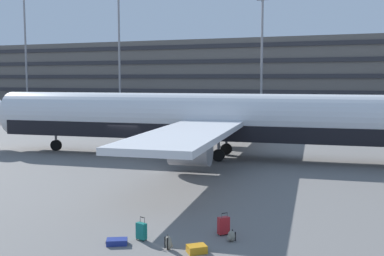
% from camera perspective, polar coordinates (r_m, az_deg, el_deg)
% --- Properties ---
extents(ground_plane, '(600.00, 600.00, 0.00)m').
position_cam_1_polar(ground_plane, '(37.26, -7.65, -3.34)').
color(ground_plane, slate).
extents(terminal_structure, '(162.59, 18.94, 12.87)m').
position_cam_1_polar(terminal_structure, '(88.11, 9.64, 6.21)').
color(terminal_structure, '#605B56').
rests_on(terminal_structure, ground_plane).
extents(airliner, '(39.99, 32.47, 10.38)m').
position_cam_1_polar(airliner, '(35.75, 2.29, 1.02)').
color(airliner, silver).
rests_on(airliner, ground_plane).
extents(light_mast_far_left, '(1.80, 0.50, 25.55)m').
position_cam_1_polar(light_mast_far_left, '(95.75, -19.67, 10.77)').
color(light_mast_far_left, gray).
rests_on(light_mast_far_left, ground_plane).
extents(light_mast_left, '(1.80, 0.50, 23.49)m').
position_cam_1_polar(light_mast_left, '(83.90, -8.88, 11.04)').
color(light_mast_left, gray).
rests_on(light_mast_left, ground_plane).
extents(light_mast_center_left, '(1.80, 0.50, 18.76)m').
position_cam_1_polar(light_mast_center_left, '(74.40, 8.51, 9.81)').
color(light_mast_center_left, gray).
rests_on(light_mast_center_left, ground_plane).
extents(suitcase_red, '(0.88, 0.76, 0.21)m').
position_cam_1_polar(suitcase_red, '(17.79, -9.13, -13.52)').
color(suitcase_red, navy).
rests_on(suitcase_red, ground_plane).
extents(suitcase_teal, '(0.47, 0.48, 0.89)m').
position_cam_1_polar(suitcase_teal, '(18.54, 3.87, -11.75)').
color(suitcase_teal, '#B21E23').
rests_on(suitcase_teal, ground_plane).
extents(suitcase_purple, '(0.44, 0.31, 0.88)m').
position_cam_1_polar(suitcase_purple, '(18.04, -6.19, -12.36)').
color(suitcase_purple, '#147266').
rests_on(suitcase_purple, ground_plane).
extents(suitcase_small, '(0.81, 0.79, 0.27)m').
position_cam_1_polar(suitcase_small, '(16.80, 0.58, -14.52)').
color(suitcase_small, orange).
rests_on(suitcase_small, ground_plane).
extents(backpack_black, '(0.42, 0.42, 0.46)m').
position_cam_1_polar(backpack_black, '(17.92, 4.80, -13.00)').
color(backpack_black, gray).
rests_on(backpack_black, ground_plane).
extents(backpack_large, '(0.39, 0.36, 0.56)m').
position_cam_1_polar(backpack_large, '(17.07, -2.86, -13.80)').
color(backpack_large, gray).
rests_on(backpack_large, ground_plane).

